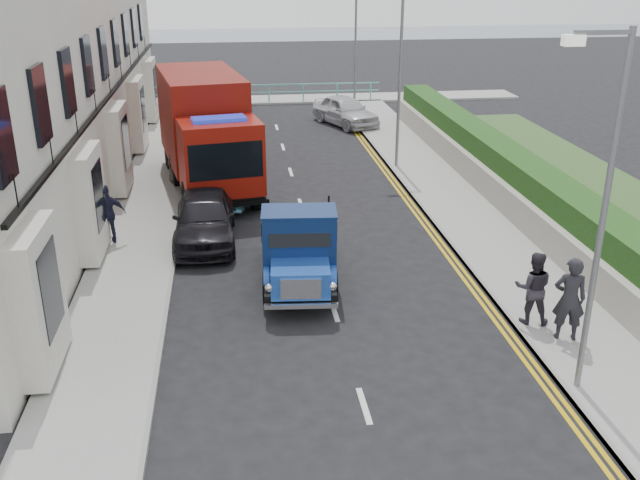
{
  "coord_description": "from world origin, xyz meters",
  "views": [
    {
      "loc": [
        -2.3,
        -13.33,
        8.08
      ],
      "look_at": [
        -0.2,
        3.16,
        1.4
      ],
      "focal_mm": 40.0,
      "sensor_mm": 36.0,
      "label": 1
    }
  ],
  "objects_px": {
    "lamp_near": "(599,200)",
    "lamp_mid": "(397,68)",
    "parked_car_front": "(204,217)",
    "pedestrian_east_near": "(570,299)",
    "bedford_lorry": "(299,254)",
    "red_lorry": "(206,129)",
    "lamp_far": "(353,40)"
  },
  "relations": [
    {
      "from": "pedestrian_east_near",
      "to": "parked_car_front",
      "type": "bearing_deg",
      "value": -26.15
    },
    {
      "from": "parked_car_front",
      "to": "pedestrian_east_near",
      "type": "bearing_deg",
      "value": -41.39
    },
    {
      "from": "lamp_far",
      "to": "bedford_lorry",
      "type": "relative_size",
      "value": 1.47
    },
    {
      "from": "lamp_near",
      "to": "lamp_far",
      "type": "bearing_deg",
      "value": 90.0
    },
    {
      "from": "bedford_lorry",
      "to": "parked_car_front",
      "type": "relative_size",
      "value": 1.07
    },
    {
      "from": "lamp_far",
      "to": "red_lorry",
      "type": "relative_size",
      "value": 0.86
    },
    {
      "from": "pedestrian_east_near",
      "to": "lamp_mid",
      "type": "bearing_deg",
      "value": -71.71
    },
    {
      "from": "red_lorry",
      "to": "pedestrian_east_near",
      "type": "relative_size",
      "value": 4.18
    },
    {
      "from": "red_lorry",
      "to": "parked_car_front",
      "type": "distance_m",
      "value": 5.8
    },
    {
      "from": "red_lorry",
      "to": "bedford_lorry",
      "type": "bearing_deg",
      "value": -85.11
    },
    {
      "from": "red_lorry",
      "to": "parked_car_front",
      "type": "relative_size",
      "value": 1.82
    },
    {
      "from": "lamp_near",
      "to": "pedestrian_east_near",
      "type": "relative_size",
      "value": 3.6
    },
    {
      "from": "parked_car_front",
      "to": "pedestrian_east_near",
      "type": "distance_m",
      "value": 10.82
    },
    {
      "from": "lamp_far",
      "to": "red_lorry",
      "type": "distance_m",
      "value": 13.68
    },
    {
      "from": "lamp_near",
      "to": "red_lorry",
      "type": "distance_m",
      "value": 16.49
    },
    {
      "from": "red_lorry",
      "to": "parked_car_front",
      "type": "xyz_separation_m",
      "value": [
        -0.0,
        -5.63,
        -1.41
      ]
    },
    {
      "from": "pedestrian_east_near",
      "to": "lamp_far",
      "type": "bearing_deg",
      "value": -72.87
    },
    {
      "from": "lamp_far",
      "to": "parked_car_front",
      "type": "distance_m",
      "value": 18.82
    },
    {
      "from": "lamp_near",
      "to": "lamp_mid",
      "type": "height_order",
      "value": "same"
    },
    {
      "from": "lamp_mid",
      "to": "red_lorry",
      "type": "relative_size",
      "value": 0.86
    },
    {
      "from": "lamp_near",
      "to": "red_lorry",
      "type": "height_order",
      "value": "lamp_near"
    },
    {
      "from": "lamp_mid",
      "to": "bedford_lorry",
      "type": "xyz_separation_m",
      "value": [
        -4.9,
        -10.74,
        -2.99
      ]
    },
    {
      "from": "lamp_near",
      "to": "pedestrian_east_near",
      "type": "distance_m",
      "value": 3.5
    },
    {
      "from": "bedford_lorry",
      "to": "lamp_mid",
      "type": "bearing_deg",
      "value": 70.06
    },
    {
      "from": "bedford_lorry",
      "to": "red_lorry",
      "type": "relative_size",
      "value": 0.59
    },
    {
      "from": "lamp_near",
      "to": "bedford_lorry",
      "type": "relative_size",
      "value": 1.47
    },
    {
      "from": "lamp_far",
      "to": "red_lorry",
      "type": "height_order",
      "value": "lamp_far"
    },
    {
      "from": "lamp_near",
      "to": "red_lorry",
      "type": "xyz_separation_m",
      "value": [
        -7.38,
        14.63,
        -1.83
      ]
    },
    {
      "from": "red_lorry",
      "to": "pedestrian_east_near",
      "type": "bearing_deg",
      "value": -67.74
    },
    {
      "from": "lamp_far",
      "to": "pedestrian_east_near",
      "type": "height_order",
      "value": "lamp_far"
    },
    {
      "from": "lamp_mid",
      "to": "bedford_lorry",
      "type": "relative_size",
      "value": 1.47
    },
    {
      "from": "bedford_lorry",
      "to": "parked_car_front",
      "type": "xyz_separation_m",
      "value": [
        -2.49,
        3.74,
        -0.25
      ]
    }
  ]
}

